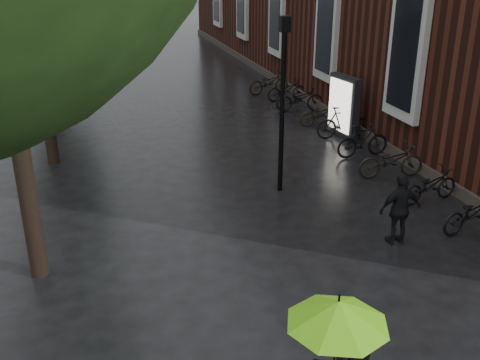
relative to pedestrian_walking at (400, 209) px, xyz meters
name	(u,v)px	position (x,y,z in m)	size (l,w,h in m)	color
lime_umbrella	(338,313)	(-3.54, -4.32, 1.26)	(1.14, 1.14, 1.67)	black
pedestrian_walking	(400,209)	(0.00, 0.00, 0.00)	(0.88, 0.37, 1.51)	black
parked_bicycles	(344,128)	(1.79, 6.09, -0.30)	(2.11, 14.43, 1.02)	black
ad_lightbox	(344,107)	(1.99, 6.57, 0.22)	(0.30, 1.29, 1.95)	black
lamp_post	(283,89)	(-1.35, 3.20, 1.78)	(0.21, 0.21, 4.18)	black
cycle_sign	(54,62)	(-6.54, 10.96, 1.27)	(0.16, 0.56, 3.06)	#262628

